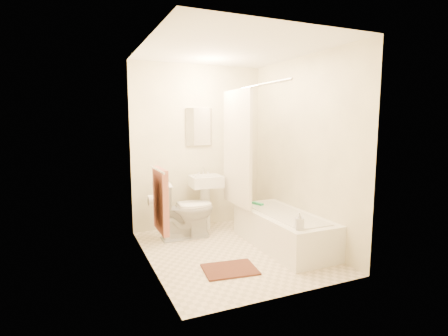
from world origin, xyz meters
name	(u,v)px	position (x,y,z in m)	size (l,w,h in m)	color
floor	(232,251)	(0.00, 0.00, 0.00)	(2.40, 2.40, 0.00)	beige
ceiling	(233,49)	(0.00, 0.00, 2.40)	(2.40, 2.40, 0.00)	white
wall_back	(199,147)	(0.00, 1.20, 1.20)	(2.00, 0.02, 2.40)	beige
wall_left	(148,157)	(-1.00, 0.00, 1.20)	(0.02, 2.40, 2.40)	beige
wall_right	(302,151)	(1.00, 0.00, 1.20)	(0.02, 2.40, 2.40)	beige
mirror	(199,127)	(0.00, 1.18, 1.50)	(0.40, 0.03, 0.55)	white
curtain_rod	(252,87)	(0.30, 0.10, 2.00)	(0.03, 0.03, 1.70)	silver
shower_curtain	(237,148)	(0.30, 0.50, 1.22)	(0.04, 0.80, 1.55)	silver
towel_bar	(157,169)	(-0.96, -0.25, 1.10)	(0.02, 0.02, 0.60)	silver
towel	(161,200)	(-0.93, -0.25, 0.78)	(0.06, 0.45, 0.66)	#CC7266
toilet_paper	(153,200)	(-0.93, 0.12, 0.70)	(0.12, 0.12, 0.11)	white
toilet	(185,210)	(-0.38, 0.72, 0.39)	(0.45, 0.80, 0.78)	white
sink	(206,200)	(0.01, 0.95, 0.44)	(0.45, 0.36, 0.87)	white
bathtub	(283,230)	(0.67, -0.09, 0.21)	(0.66, 1.51, 0.43)	white
bath_mat	(230,269)	(-0.26, -0.49, 0.01)	(0.56, 0.42, 0.02)	#502C1D
soap_bottle	(299,221)	(0.46, -0.71, 0.52)	(0.09, 0.09, 0.19)	silver
scrub_brush	(257,204)	(0.58, 0.42, 0.45)	(0.05, 0.18, 0.04)	#2CAE67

